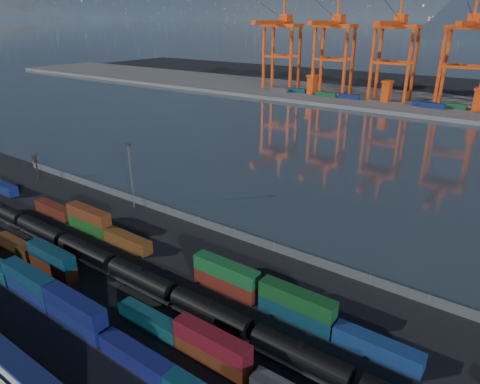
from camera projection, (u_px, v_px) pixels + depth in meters
The scene contains 13 objects.
ground at pixel (135, 302), 71.63m from camera, with size 700.00×700.00×0.00m, color black.
harbor_water at pixel (365, 154), 150.30m from camera, with size 700.00×700.00×0.00m, color #2A353D.
far_quay at pixel (438, 105), 228.59m from camera, with size 700.00×70.00×2.00m, color #514F4C.
container_row_south at pixel (85, 321), 63.68m from camera, with size 140.62×2.55×5.43m.
container_row_mid at pixel (235, 363), 56.09m from camera, with size 115.28×2.44×5.19m.
container_row_north at pixel (178, 259), 80.25m from camera, with size 141.27×2.56×5.45m.
tanker_string at pixel (141, 279), 73.78m from camera, with size 107.71×3.16×4.52m.
waterfront_fence at pixel (235, 233), 92.23m from camera, with size 160.12×0.12×2.20m.
bare_tree at pixel (36, 165), 124.80m from camera, with size 2.23×2.29×8.50m.
yard_light_mast at pixel (131, 172), 103.97m from camera, with size 1.60×0.40×16.60m.
gantry_cranes at pixel (431, 37), 214.76m from camera, with size 197.33×42.88×58.07m.
quay_containers at pixel (409, 103), 222.82m from camera, with size 172.58×10.99×2.60m.
straddle_carriers at pixel (430, 94), 219.89m from camera, with size 140.00×7.00×11.10m.
Camera 1 is at (49.25, -37.69, 43.99)m, focal length 32.00 mm.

